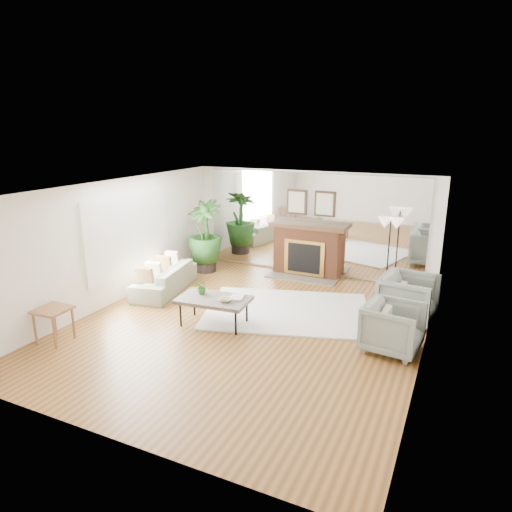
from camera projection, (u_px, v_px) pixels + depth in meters
The scene contains 18 objects.
ground at pixel (248, 325), 8.33m from camera, with size 7.00×7.00×0.00m, color brown.
wall_left at pixel (115, 242), 9.21m from camera, with size 0.02×7.00×2.50m, color white.
wall_right at pixel (428, 284), 6.77m from camera, with size 0.02×7.00×2.50m, color white.
wall_back at pixel (311, 223), 11.03m from camera, with size 6.00×0.02×2.50m, color white.
mirror_panel at pixel (311, 223), 11.01m from camera, with size 5.40×0.04×2.40m, color silver.
window_panel at pixel (129, 233), 9.51m from camera, with size 0.04×2.40×1.50m, color #B2E09E.
fireplace at pixel (307, 249), 10.99m from camera, with size 1.85×0.83×2.05m.
area_rug at pixel (287, 311), 8.95m from camera, with size 3.13×2.23×0.03m, color silver.
coffee_table at pixel (214, 300), 8.23m from camera, with size 1.36×0.87×0.52m.
sofa at pixel (165, 279), 10.00m from camera, with size 1.94×0.76×0.57m, color gray.
armchair_back at pixel (408, 298), 8.40m from camera, with size 0.95×0.98×0.89m, color gray.
armchair_front at pixel (393, 328), 7.28m from camera, with size 0.86×0.88×0.80m, color gray.
side_table at pixel (53, 314), 7.57m from camera, with size 0.55×0.55×0.60m.
potted_ficus at pixel (205, 234), 11.21m from camera, with size 0.93×0.93×1.78m.
floor_lamp at pixel (390, 229), 9.56m from camera, with size 0.54×0.30×1.67m.
tabletop_plant at pixel (202, 287), 8.39m from camera, with size 0.24×0.21×0.27m, color #306A27.
fruit_bowl at pixel (225, 300), 8.07m from camera, with size 0.24×0.24×0.06m, color #92603A.
book at pixel (231, 297), 8.24m from camera, with size 0.23×0.31×0.02m, color #92603A.
Camera 1 is at (3.38, -6.88, 3.49)m, focal length 32.00 mm.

